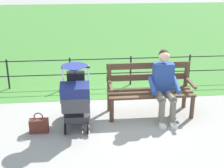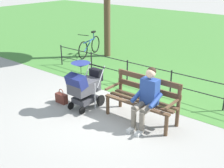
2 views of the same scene
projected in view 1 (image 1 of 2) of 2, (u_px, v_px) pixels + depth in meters
name	position (u px, v px, depth m)	size (l,w,h in m)	color
ground_plane	(106.00, 117.00, 6.12)	(60.00, 60.00, 0.00)	#9E9B93
grass_lawn	(91.00, 27.00, 14.29)	(40.00, 16.00, 0.01)	#478438
park_bench	(150.00, 87.00, 6.11)	(1.60, 0.61, 0.96)	brown
person_on_bench	(164.00, 83.00, 5.87)	(0.53, 0.74, 1.28)	slate
stroller	(76.00, 95.00, 5.57)	(0.52, 0.90, 1.15)	black
handbag	(39.00, 125.00, 5.53)	(0.32, 0.14, 0.37)	brown
park_fence	(101.00, 69.00, 7.48)	(7.05, 0.04, 0.70)	black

